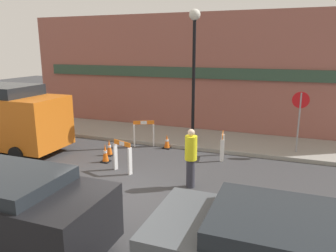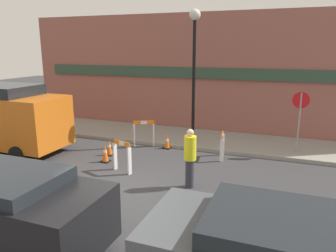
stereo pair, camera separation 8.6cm
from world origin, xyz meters
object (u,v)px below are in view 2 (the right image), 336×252
object	(u,v)px
streetlamp_post	(194,59)
work_van	(3,115)
stop_sign	(300,112)
parked_car_1	(5,207)
person_worker	(190,156)

from	to	relation	value
streetlamp_post	work_van	xyz separation A→B (m)	(-6.69, -3.32, -2.12)
stop_sign	parked_car_1	world-z (taller)	stop_sign
streetlamp_post	stop_sign	size ratio (longest dim) A/B	2.32
parked_car_1	work_van	size ratio (longest dim) A/B	0.81
parked_car_1	work_van	world-z (taller)	work_van
person_worker	parked_car_1	distance (m)	4.86
stop_sign	person_worker	bearing A→B (deg)	53.37
person_worker	work_van	xyz separation A→B (m)	(-7.85, 0.81, 0.46)
parked_car_1	work_van	distance (m)	7.36
streetlamp_post	work_van	distance (m)	7.76
streetlamp_post	parked_car_1	size ratio (longest dim) A/B	1.28
streetlamp_post	work_van	size ratio (longest dim) A/B	1.03
stop_sign	person_worker	world-z (taller)	stop_sign
person_worker	streetlamp_post	bearing A→B (deg)	-20.62
streetlamp_post	parked_car_1	world-z (taller)	streetlamp_post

